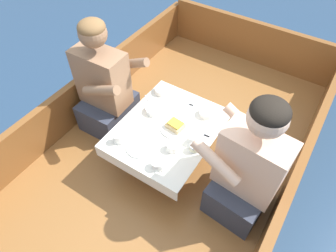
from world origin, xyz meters
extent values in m
plane|color=navy|center=(0.00, 0.00, 0.00)|extent=(60.00, 60.00, 0.00)
cube|color=brown|center=(0.00, 0.00, 0.14)|extent=(1.87, 3.43, 0.28)
cube|color=brown|center=(-0.91, 0.00, 0.47)|extent=(0.06, 3.43, 0.39)
cube|color=brown|center=(0.91, 0.00, 0.47)|extent=(0.06, 3.43, 0.39)
cube|color=brown|center=(0.00, 1.69, 0.50)|extent=(1.75, 0.06, 0.44)
cylinder|color=#B2B2B7|center=(0.00, 0.09, 0.45)|extent=(0.07, 0.07, 0.33)
cube|color=brown|center=(0.00, 0.09, 0.62)|extent=(0.64, 0.80, 0.02)
cube|color=white|center=(0.00, 0.09, 0.63)|extent=(0.67, 0.83, 0.00)
cube|color=white|center=(0.00, -0.32, 0.58)|extent=(0.67, 0.00, 0.10)
cube|color=white|center=(0.00, 0.50, 0.58)|extent=(0.67, 0.00, 0.10)
cube|color=#333847|center=(-0.64, 0.14, 0.41)|extent=(0.37, 0.45, 0.26)
cube|color=#936B4C|center=(-0.64, 0.14, 0.78)|extent=(0.41, 0.23, 0.47)
sphere|color=#936B4C|center=(-0.64, 0.14, 1.17)|extent=(0.20, 0.20, 0.20)
ellipsoid|color=brown|center=(-0.64, 0.14, 1.21)|extent=(0.19, 0.19, 0.11)
cylinder|color=#936B4C|center=(-0.49, 0.32, 0.86)|extent=(0.34, 0.08, 0.21)
cylinder|color=#936B4C|center=(-0.48, -0.04, 0.86)|extent=(0.34, 0.08, 0.21)
cube|color=#333847|center=(0.64, 0.02, 0.41)|extent=(0.40, 0.47, 0.26)
cube|color=beige|center=(0.64, 0.02, 0.78)|extent=(0.42, 0.26, 0.47)
sphere|color=beige|center=(0.64, 0.02, 1.17)|extent=(0.22, 0.22, 0.22)
ellipsoid|color=black|center=(0.64, 0.02, 1.22)|extent=(0.21, 0.21, 0.12)
cylinder|color=beige|center=(0.47, -0.14, 0.86)|extent=(0.34, 0.10, 0.21)
cylinder|color=beige|center=(0.50, 0.22, 0.86)|extent=(0.34, 0.10, 0.21)
cylinder|color=white|center=(0.05, 0.12, 0.64)|extent=(0.22, 0.22, 0.01)
cylinder|color=white|center=(-0.07, -0.17, 0.64)|extent=(0.18, 0.18, 0.01)
cube|color=#E0BC7F|center=(0.05, 0.12, 0.66)|extent=(0.13, 0.11, 0.04)
cube|color=gold|center=(0.05, 0.12, 0.69)|extent=(0.11, 0.09, 0.01)
cylinder|color=white|center=(-0.18, 0.17, 0.65)|extent=(0.13, 0.13, 0.04)
cylinder|color=beige|center=(-0.18, 0.17, 0.66)|extent=(0.11, 0.11, 0.02)
cylinder|color=white|center=(-0.25, 0.39, 0.65)|extent=(0.13, 0.13, 0.04)
cylinder|color=beige|center=(-0.25, 0.39, 0.66)|extent=(0.10, 0.10, 0.02)
cylinder|color=white|center=(0.17, 0.36, 0.65)|extent=(0.11, 0.11, 0.04)
cylinder|color=beige|center=(0.17, 0.36, 0.66)|extent=(0.09, 0.09, 0.02)
cylinder|color=white|center=(0.13, -0.23, 0.66)|extent=(0.07, 0.07, 0.06)
torus|color=white|center=(0.17, -0.23, 0.66)|extent=(0.04, 0.01, 0.04)
cylinder|color=#3D2314|center=(0.13, -0.23, 0.68)|extent=(0.06, 0.06, 0.01)
cylinder|color=white|center=(-0.22, -0.20, 0.67)|extent=(0.06, 0.06, 0.07)
torus|color=white|center=(-0.18, -0.20, 0.67)|extent=(0.04, 0.01, 0.04)
cylinder|color=#3D2314|center=(-0.22, -0.20, 0.69)|extent=(0.05, 0.05, 0.01)
cylinder|color=white|center=(0.13, -0.06, 0.66)|extent=(0.08, 0.08, 0.05)
torus|color=white|center=(0.18, -0.06, 0.66)|extent=(0.04, 0.01, 0.04)
cylinder|color=#3D2314|center=(0.13, -0.06, 0.68)|extent=(0.07, 0.07, 0.01)
cylinder|color=silver|center=(0.26, 0.02, 0.66)|extent=(0.06, 0.06, 0.05)
cylinder|color=beige|center=(0.26, 0.02, 0.66)|extent=(0.07, 0.07, 0.03)
cube|color=silver|center=(-0.04, 0.37, 0.64)|extent=(0.17, 0.04, 0.00)
cube|color=silver|center=(0.03, 0.39, 0.64)|extent=(0.04, 0.03, 0.00)
cube|color=silver|center=(-0.14, 0.40, 0.64)|extent=(0.13, 0.13, 0.00)
ellipsoid|color=silver|center=(-0.09, 0.45, 0.64)|extent=(0.04, 0.02, 0.01)
cube|color=silver|center=(0.26, 0.23, 0.64)|extent=(0.02, 0.17, 0.00)
ellipsoid|color=silver|center=(0.27, 0.30, 0.64)|extent=(0.04, 0.02, 0.01)
cube|color=silver|center=(-0.27, 0.23, 0.64)|extent=(0.15, 0.10, 0.00)
cube|color=silver|center=(0.21, 0.17, 0.64)|extent=(0.17, 0.03, 0.00)
cube|color=silver|center=(0.28, 0.17, 0.64)|extent=(0.04, 0.02, 0.00)
camera|label=1|loc=(0.77, -1.11, 2.27)|focal=32.00mm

